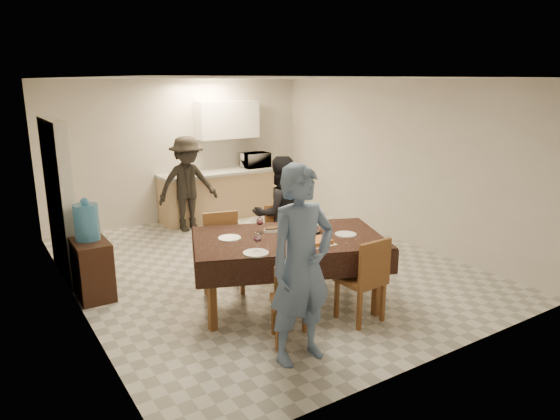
{
  "coord_description": "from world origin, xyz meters",
  "views": [
    {
      "loc": [
        -3.41,
        -5.78,
        2.57
      ],
      "look_at": [
        0.09,
        -0.3,
        0.88
      ],
      "focal_mm": 32.0,
      "sensor_mm": 36.0,
      "label": 1
    }
  ],
  "objects_px": {
    "dining_table": "(288,240)",
    "person_kitchen": "(188,184)",
    "person_far": "(280,213)",
    "console": "(91,267)",
    "water_pitcher": "(316,226)",
    "person_near": "(302,266)",
    "wine_bottle": "(282,224)",
    "microwave": "(256,160)",
    "water_jug": "(87,222)",
    "savoury_tart": "(315,242)"
  },
  "relations": [
    {
      "from": "water_pitcher",
      "to": "savoury_tart",
      "type": "height_order",
      "value": "water_pitcher"
    },
    {
      "from": "person_far",
      "to": "person_near",
      "type": "bearing_deg",
      "value": 71.57
    },
    {
      "from": "console",
      "to": "person_far",
      "type": "height_order",
      "value": "person_far"
    },
    {
      "from": "wine_bottle",
      "to": "microwave",
      "type": "relative_size",
      "value": 0.58
    },
    {
      "from": "wine_bottle",
      "to": "person_near",
      "type": "bearing_deg",
      "value": -114.44
    },
    {
      "from": "wine_bottle",
      "to": "person_near",
      "type": "relative_size",
      "value": 0.16
    },
    {
      "from": "console",
      "to": "savoury_tart",
      "type": "bearing_deg",
      "value": -43.82
    },
    {
      "from": "console",
      "to": "water_pitcher",
      "type": "distance_m",
      "value": 2.79
    },
    {
      "from": "microwave",
      "to": "console",
      "type": "bearing_deg",
      "value": 32.92
    },
    {
      "from": "savoury_tart",
      "to": "console",
      "type": "bearing_deg",
      "value": 136.18
    },
    {
      "from": "savoury_tart",
      "to": "microwave",
      "type": "relative_size",
      "value": 0.76
    },
    {
      "from": "wine_bottle",
      "to": "person_kitchen",
      "type": "bearing_deg",
      "value": 85.86
    },
    {
      "from": "water_jug",
      "to": "microwave",
      "type": "height_order",
      "value": "microwave"
    },
    {
      "from": "dining_table",
      "to": "water_jug",
      "type": "height_order",
      "value": "water_jug"
    },
    {
      "from": "person_kitchen",
      "to": "wine_bottle",
      "type": "bearing_deg",
      "value": -94.14
    },
    {
      "from": "dining_table",
      "to": "water_jug",
      "type": "relative_size",
      "value": 5.64
    },
    {
      "from": "wine_bottle",
      "to": "person_kitchen",
      "type": "xyz_separation_m",
      "value": [
        0.25,
        3.42,
        -0.16
      ]
    },
    {
      "from": "water_jug",
      "to": "microwave",
      "type": "xyz_separation_m",
      "value": [
        3.7,
        2.4,
        0.12
      ]
    },
    {
      "from": "savoury_tart",
      "to": "water_pitcher",
      "type": "bearing_deg",
      "value": 52.85
    },
    {
      "from": "console",
      "to": "person_far",
      "type": "xyz_separation_m",
      "value": [
        2.43,
        -0.47,
        0.44
      ]
    },
    {
      "from": "person_near",
      "to": "wine_bottle",
      "type": "bearing_deg",
      "value": 64.25
    },
    {
      "from": "console",
      "to": "person_near",
      "type": "xyz_separation_m",
      "value": [
        1.33,
        -2.57,
        0.58
      ]
    },
    {
      "from": "dining_table",
      "to": "console",
      "type": "xyz_separation_m",
      "value": [
        -1.88,
        1.52,
        -0.44
      ]
    },
    {
      "from": "person_kitchen",
      "to": "savoury_tart",
      "type": "bearing_deg",
      "value": -91.45
    },
    {
      "from": "dining_table",
      "to": "wine_bottle",
      "type": "xyz_separation_m",
      "value": [
        -0.05,
        0.05,
        0.19
      ]
    },
    {
      "from": "dining_table",
      "to": "wine_bottle",
      "type": "distance_m",
      "value": 0.2
    },
    {
      "from": "dining_table",
      "to": "water_pitcher",
      "type": "height_order",
      "value": "water_pitcher"
    },
    {
      "from": "console",
      "to": "water_pitcher",
      "type": "bearing_deg",
      "value": -35.15
    },
    {
      "from": "person_far",
      "to": "wine_bottle",
      "type": "bearing_deg",
      "value": 68.26
    },
    {
      "from": "microwave",
      "to": "person_far",
      "type": "xyz_separation_m",
      "value": [
        -1.27,
        -2.87,
        -0.26
      ]
    },
    {
      "from": "water_pitcher",
      "to": "dining_table",
      "type": "bearing_deg",
      "value": 171.87
    },
    {
      "from": "person_far",
      "to": "person_kitchen",
      "type": "relative_size",
      "value": 0.96
    },
    {
      "from": "savoury_tart",
      "to": "person_far",
      "type": "distance_m",
      "value": 1.5
    },
    {
      "from": "water_pitcher",
      "to": "person_far",
      "type": "distance_m",
      "value": 1.13
    },
    {
      "from": "person_far",
      "to": "person_kitchen",
      "type": "distance_m",
      "value": 2.44
    },
    {
      "from": "microwave",
      "to": "person_far",
      "type": "height_order",
      "value": "person_far"
    },
    {
      "from": "water_jug",
      "to": "person_near",
      "type": "distance_m",
      "value": 2.9
    },
    {
      "from": "dining_table",
      "to": "person_kitchen",
      "type": "height_order",
      "value": "person_kitchen"
    },
    {
      "from": "wine_bottle",
      "to": "microwave",
      "type": "height_order",
      "value": "microwave"
    },
    {
      "from": "person_kitchen",
      "to": "water_pitcher",
      "type": "bearing_deg",
      "value": -87.52
    },
    {
      "from": "dining_table",
      "to": "person_near",
      "type": "distance_m",
      "value": 1.19
    },
    {
      "from": "dining_table",
      "to": "person_kitchen",
      "type": "relative_size",
      "value": 1.48
    },
    {
      "from": "water_pitcher",
      "to": "microwave",
      "type": "relative_size",
      "value": 0.35
    },
    {
      "from": "person_far",
      "to": "water_pitcher",
      "type": "bearing_deg",
      "value": 88.92
    },
    {
      "from": "microwave",
      "to": "dining_table",
      "type": "bearing_deg",
      "value": 65.11
    },
    {
      "from": "wine_bottle",
      "to": "savoury_tart",
      "type": "height_order",
      "value": "wine_bottle"
    },
    {
      "from": "dining_table",
      "to": "person_far",
      "type": "xyz_separation_m",
      "value": [
        0.55,
        1.05,
        -0.0
      ]
    },
    {
      "from": "wine_bottle",
      "to": "microwave",
      "type": "bearing_deg",
      "value": 64.23
    },
    {
      "from": "water_jug",
      "to": "dining_table",
      "type": "bearing_deg",
      "value": -38.96
    },
    {
      "from": "dining_table",
      "to": "microwave",
      "type": "bearing_deg",
      "value": 86.59
    }
  ]
}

